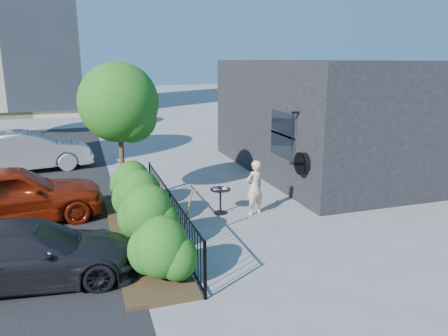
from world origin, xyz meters
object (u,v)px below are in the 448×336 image
object	(u,v)px
patio_tree	(121,107)
car_red	(11,195)
woman	(255,187)
car_darkgrey	(29,253)
cafe_table	(220,197)
shovel	(186,220)
car_silver	(28,151)

from	to	relation	value
patio_tree	car_red	bearing A→B (deg)	-164.95
patio_tree	woman	distance (m)	4.26
car_red	car_darkgrey	bearing A→B (deg)	-176.76
cafe_table	car_darkgrey	world-z (taller)	car_darkgrey
car_red	car_darkgrey	size ratio (longest dim) A/B	1.11
woman	car_red	size ratio (longest dim) A/B	0.33
cafe_table	shovel	xyz separation A→B (m)	(-1.33, -1.61, 0.08)
car_darkgrey	car_silver	bearing A→B (deg)	10.58
woman	shovel	distance (m)	2.55
cafe_table	shovel	world-z (taller)	shovel
cafe_table	shovel	size ratio (longest dim) A/B	0.58
shovel	car_red	bearing A→B (deg)	146.84
patio_tree	woman	world-z (taller)	patio_tree
patio_tree	car_silver	bearing A→B (deg)	121.49
car_silver	woman	bearing A→B (deg)	-146.39
patio_tree	cafe_table	xyz separation A→B (m)	(2.31, -1.69, -2.29)
shovel	car_darkgrey	size ratio (longest dim) A/B	0.32
cafe_table	car_darkgrey	distance (m)	5.11
patio_tree	car_red	world-z (taller)	patio_tree
patio_tree	shovel	bearing A→B (deg)	-73.41
woman	car_darkgrey	bearing A→B (deg)	3.05
woman	shovel	xyz separation A→B (m)	(-2.19, -1.30, -0.18)
patio_tree	car_silver	distance (m)	6.16
shovel	car_silver	world-z (taller)	car_silver
car_silver	car_darkgrey	size ratio (longest dim) A/B	1.13
patio_tree	car_darkgrey	distance (m)	5.16
car_red	woman	bearing A→B (deg)	-110.04
car_red	shovel	bearing A→B (deg)	-131.78
woman	car_silver	size ratio (longest dim) A/B	0.33
shovel	car_silver	bearing A→B (deg)	115.96
cafe_table	car_darkgrey	xyz separation A→B (m)	(-4.49, -2.45, 0.10)
patio_tree	car_silver	xyz separation A→B (m)	(-3.04, 4.96, -2.02)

